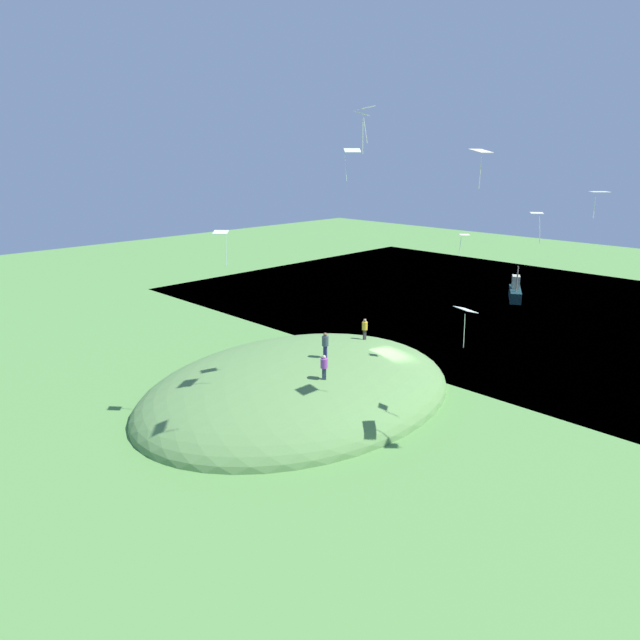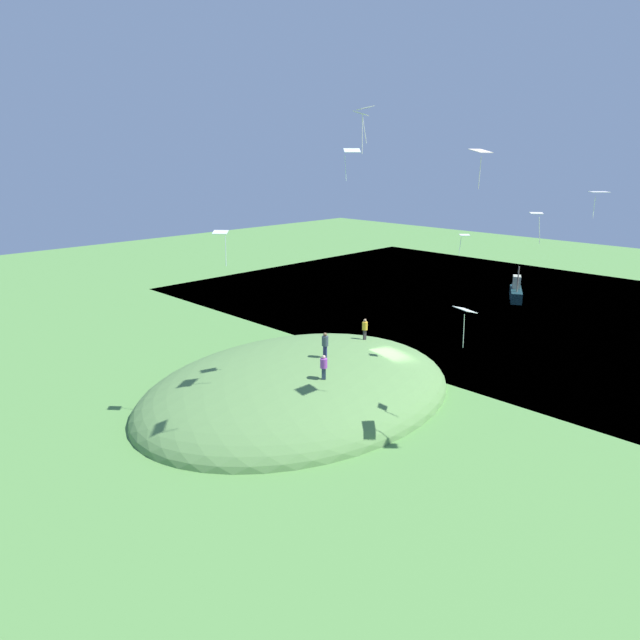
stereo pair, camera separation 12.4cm
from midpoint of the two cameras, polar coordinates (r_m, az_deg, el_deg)
The scene contains 16 objects.
ground_plane at distance 42.62m, azimuth 7.07°, elevation -6.08°, with size 160.00×160.00×0.00m, color #548A42.
lake_water at distance 64.92m, azimuth 21.76°, elevation 0.48°, with size 48.42×80.00×0.40m, color #2E556E.
grass_hill at distance 40.36m, azimuth -2.11°, elevation -7.27°, with size 24.04×18.20×5.63m, color #5D8949.
boat_on_lake at distance 69.53m, azimuth 18.77°, elevation 2.68°, with size 5.06×3.53×4.09m.
person_walking_path at distance 38.64m, azimuth 0.43°, elevation -2.21°, with size 0.54×0.54×1.76m.
person_near_shore at distance 35.58m, azimuth 0.31°, elevation -4.44°, with size 0.63×0.63×1.59m.
person_on_hilltop at distance 44.09m, azimuth 4.39°, elevation -0.67°, with size 0.50×0.50×1.65m.
kite_0 at distance 34.18m, azimuth 3.07°, elevation 16.33°, with size 1.12×1.08×1.82m.
kite_1 at distance 34.28m, azimuth -9.88°, elevation 8.36°, with size 1.02×1.05×2.09m.
kite_2 at distance 38.82m, azimuth 14.02°, elevation 8.03°, with size 0.77×0.77×1.43m.
kite_3 at distance 27.96m, azimuth 4.45°, elevation 20.11°, with size 1.04×1.11×1.64m.
kite_4 at distance 32.57m, azimuth 20.69°, elevation 9.64°, with size 0.75×0.79×1.60m.
kite_5 at distance 31.30m, azimuth 25.89°, elevation 11.27°, with size 1.01×1.01×1.28m.
kite_6 at distance 30.92m, azimuth 14.14°, elevation 0.84°, with size 1.12×1.34×2.32m.
kite_7 at distance 32.47m, azimuth 4.03°, elevation 19.62°, with size 1.30×1.19×2.20m.
kite_8 at distance 31.86m, azimuth 15.60°, elevation 15.74°, with size 1.20×0.87×2.03m.
Camera 1 is at (31.46, 23.90, 16.02)m, focal length 32.21 mm.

